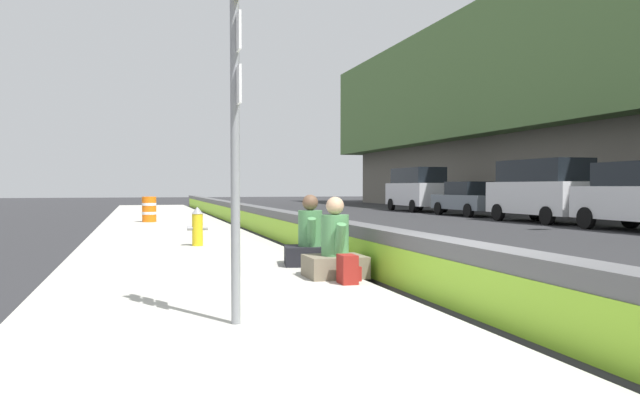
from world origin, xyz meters
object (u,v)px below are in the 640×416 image
at_px(seated_person_foreground, 335,252).
at_px(backpack, 348,270).
at_px(fire_hydrant, 197,226).
at_px(parked_car_far, 417,188).
at_px(seated_person_middle, 310,243).
at_px(construction_barrel, 149,209).
at_px(parked_car_fourth, 542,189).
at_px(parked_car_midline, 469,199).
at_px(route_sign_post, 236,108).

bearing_deg(seated_person_foreground, backpack, 178.88).
xyz_separation_m(fire_hydrant, parked_car_far, (19.72, -14.51, 0.77)).
bearing_deg(seated_person_middle, construction_barrel, 9.76).
relative_size(construction_barrel, parked_car_fourth, 0.18).
height_order(fire_hydrant, parked_car_midline, parked_car_midline).
relative_size(seated_person_foreground, parked_car_midline, 0.26).
bearing_deg(fire_hydrant, backpack, -166.37).
height_order(seated_person_middle, parked_car_fourth, parked_car_fourth).
height_order(route_sign_post, parked_car_far, route_sign_post).
distance_m(seated_person_foreground, parked_car_far, 28.40).
relative_size(fire_hydrant, backpack, 2.20).
xyz_separation_m(construction_barrel, parked_car_fourth, (-2.30, -15.41, 0.73)).
bearing_deg(backpack, fire_hydrant, 13.63).
height_order(seated_person_foreground, parked_car_fourth, parked_car_fourth).
relative_size(seated_person_foreground, parked_car_fourth, 0.23).
bearing_deg(parked_car_fourth, construction_barrel, 81.51).
relative_size(seated_person_foreground, backpack, 2.97).
bearing_deg(backpack, seated_person_middle, -1.05).
bearing_deg(route_sign_post, construction_barrel, 1.66).
xyz_separation_m(seated_person_middle, parked_car_midline, (17.78, -13.02, 0.35)).
xyz_separation_m(seated_person_middle, construction_barrel, (14.11, 2.43, 0.10)).
xyz_separation_m(fire_hydrant, construction_barrel, (10.08, 0.89, 0.03)).
bearing_deg(parked_car_fourth, backpack, 136.98).
xyz_separation_m(route_sign_post, seated_person_middle, (4.23, -1.89, -1.72)).
height_order(route_sign_post, seated_person_middle, route_sign_post).
xyz_separation_m(backpack, parked_car_far, (25.89, -13.01, 1.02)).
bearing_deg(seated_person_foreground, seated_person_middle, -1.02).
distance_m(seated_person_foreground, parked_car_fourth, 18.62).
xyz_separation_m(seated_person_foreground, backpack, (-0.65, 0.01, -0.18)).
bearing_deg(route_sign_post, parked_car_midline, -34.12).
xyz_separation_m(route_sign_post, parked_car_far, (27.98, -14.86, -0.88)).
height_order(route_sign_post, fire_hydrant, route_sign_post).
bearing_deg(fire_hydrant, parked_car_midline, -46.63).
bearing_deg(parked_car_midline, seated_person_middle, 143.79).
relative_size(route_sign_post, parked_car_midline, 0.79).
xyz_separation_m(fire_hydrant, parked_car_midline, (13.75, -14.56, 0.27)).
distance_m(route_sign_post, parked_car_far, 31.70).
bearing_deg(parked_car_far, fire_hydrant, 143.66).
bearing_deg(fire_hydrant, seated_person_foreground, -164.71).
bearing_deg(construction_barrel, route_sign_post, -178.34).
bearing_deg(seated_person_middle, parked_car_far, -28.64).
bearing_deg(parked_car_far, backpack, 153.32).
bearing_deg(parked_car_far, route_sign_post, 152.02).
relative_size(fire_hydrant, seated_person_middle, 0.73).
bearing_deg(construction_barrel, seated_person_middle, -170.24).
bearing_deg(route_sign_post, parked_car_fourth, -42.83).
bearing_deg(parked_car_midline, parked_car_far, 0.50).
relative_size(seated_person_middle, parked_car_far, 0.23).
distance_m(route_sign_post, parked_car_fourth, 21.89).
bearing_deg(seated_person_middle, backpack, 178.95).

